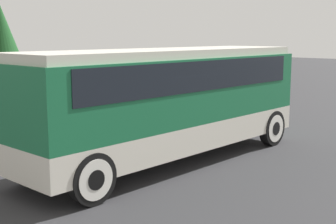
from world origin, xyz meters
TOP-DOWN VIEW (x-y plane):
  - ground_plane at (0.00, 0.00)m, footprint 120.00×120.00m
  - tour_bus at (0.10, -0.00)m, footprint 9.27×2.55m
  - parked_car_near at (-0.07, 5.39)m, footprint 4.40×1.95m

SIDE VIEW (x-z plane):
  - ground_plane at x=0.00m, z-range 0.00..0.00m
  - parked_car_near at x=-0.07m, z-range 0.00..1.35m
  - tour_bus at x=0.10m, z-range 0.32..3.45m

